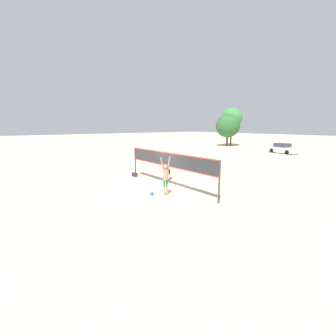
{
  "coord_description": "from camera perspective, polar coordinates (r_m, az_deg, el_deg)",
  "views": [
    {
      "loc": [
        11.5,
        -9.14,
        4.05
      ],
      "look_at": [
        0.0,
        0.0,
        1.28
      ],
      "focal_mm": 24.0,
      "sensor_mm": 36.0,
      "label": 1
    }
  ],
  "objects": [
    {
      "name": "player_blocker",
      "position": [
        16.59,
        0.06,
        0.63
      ],
      "size": [
        0.28,
        0.71,
        2.18
      ],
      "rotation": [
        0.0,
        0.0,
        -1.57
      ],
      "color": "tan",
      "rests_on": "ground_plane"
    },
    {
      "name": "volleyball_net",
      "position": [
        14.88,
        0.0,
        1.62
      ],
      "size": [
        8.68,
        0.1,
        2.32
      ],
      "color": "#38383D",
      "rests_on": "ground_plane"
    },
    {
      "name": "ground_plane",
      "position": [
        15.24,
        0.0,
        -4.72
      ],
      "size": [
        200.0,
        200.0,
        0.0
      ],
      "primitive_type": "plane",
      "color": "beige"
    },
    {
      "name": "tree_left_cluster",
      "position": [
        48.49,
        15.9,
        12.08
      ],
      "size": [
        4.17,
        4.17,
        7.67
      ],
      "color": "brown",
      "rests_on": "ground_plane"
    },
    {
      "name": "tree_right_cluster",
      "position": [
        46.96,
        14.95,
        10.36
      ],
      "size": [
        4.73,
        4.73,
        6.45
      ],
      "color": "#4C3823",
      "rests_on": "ground_plane"
    },
    {
      "name": "parked_car_near",
      "position": [
        37.7,
        27.16,
        4.36
      ],
      "size": [
        4.53,
        2.66,
        1.49
      ],
      "rotation": [
        0.0,
        0.0,
        -0.23
      ],
      "color": "silver",
      "rests_on": "ground_plane"
    },
    {
      "name": "volleyball",
      "position": [
        13.38,
        -4.12,
        -6.44
      ],
      "size": [
        0.23,
        0.23,
        0.23
      ],
      "color": "blue",
      "rests_on": "ground_plane"
    },
    {
      "name": "player_spiker",
      "position": [
        13.08,
        -0.63,
        -1.82
      ],
      "size": [
        0.28,
        0.72,
        2.29
      ],
      "rotation": [
        0.0,
        0.0,
        1.57
      ],
      "color": "tan",
      "rests_on": "ground_plane"
    },
    {
      "name": "gear_bag",
      "position": [
        18.38,
        -8.47,
        -1.66
      ],
      "size": [
        0.46,
        0.3,
        0.31
      ],
      "color": "#2D2D33",
      "rests_on": "ground_plane"
    }
  ]
}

